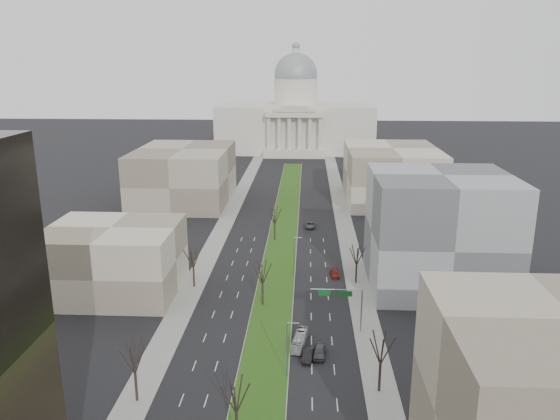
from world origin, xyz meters
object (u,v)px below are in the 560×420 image
(car_black, at_px, (308,355))
(box_van, at_px, (300,340))
(car_grey_near, at_px, (320,351))
(car_red, at_px, (335,274))
(car_grey_far, at_px, (310,225))

(car_black, bearing_deg, box_van, 113.27)
(car_grey_near, distance_m, car_red, 34.31)
(car_red, relative_size, car_grey_far, 0.81)
(car_grey_far, distance_m, box_van, 67.12)
(car_red, bearing_deg, car_grey_near, -100.10)
(car_grey_near, distance_m, car_black, 2.18)
(car_red, bearing_deg, car_grey_far, 95.04)
(box_van, bearing_deg, car_grey_far, 96.78)
(car_black, height_order, car_red, car_black)
(car_grey_near, relative_size, car_black, 1.06)
(car_red, height_order, car_grey_far, car_grey_far)
(car_grey_far, height_order, box_van, box_van)
(box_van, bearing_deg, car_red, 85.11)
(car_grey_near, bearing_deg, car_red, 89.95)
(car_grey_far, bearing_deg, car_red, -77.58)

